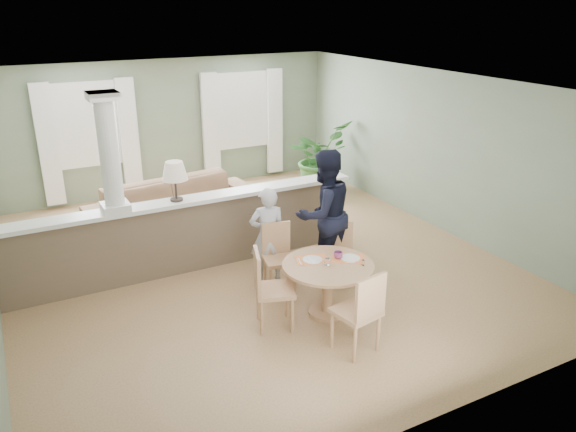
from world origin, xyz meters
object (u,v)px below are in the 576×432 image
sofa (177,208)px  child_person (268,236)px  chair_far_boy (278,254)px  chair_far_man (341,250)px  man_person (324,214)px  dining_table (328,274)px  chair_near (361,309)px  chair_side (268,286)px  houseplant (319,157)px

sofa → child_person: size_ratio=2.10×
chair_far_boy → child_person: (-0.04, 0.24, 0.19)m
chair_far_man → man_person: man_person is taller
dining_table → chair_far_man: chair_far_man is taller
dining_table → chair_near: size_ratio=1.13×
chair_near → chair_side: size_ratio=1.00×
houseplant → man_person: size_ratio=0.77×
child_person → man_person: bearing=-176.8°
sofa → man_person: (1.39, -2.54, 0.51)m
child_person → chair_near: bearing=109.0°
sofa → chair_side: chair_side is taller
sofa → child_person: bearing=-82.9°
chair_near → man_person: (0.66, 1.91, 0.38)m
chair_near → chair_far_man: bearing=-126.1°
chair_far_boy → child_person: child_person is taller
chair_far_man → chair_near: size_ratio=0.85×
chair_far_man → chair_side: bearing=-137.9°
chair_far_boy → chair_side: 1.02m
chair_far_boy → chair_side: bearing=-111.5°
sofa → child_person: 2.46m
dining_table → chair_far_boy: size_ratio=1.24×
dining_table → chair_side: (-0.81, 0.07, 0.00)m
chair_side → sofa: bearing=19.8°
child_person → houseplant: bearing=-115.7°
dining_table → chair_near: chair_near is taller
dining_table → child_person: size_ratio=0.82×
man_person → chair_far_boy: bearing=-1.4°
chair_far_man → chair_side: (-1.44, -0.61, 0.08)m
chair_far_boy → chair_far_man: (0.88, -0.25, -0.04)m
sofa → chair_far_man: bearing=-68.9°
dining_table → chair_far_boy: (-0.24, 0.92, -0.04)m
chair_side → chair_far_man: bearing=-48.4°
sofa → chair_near: size_ratio=2.90×
chair_near → chair_side: 1.19m
houseplant → chair_side: bearing=-127.3°
child_person → man_person: man_person is taller
child_person → chair_side: bearing=79.1°
houseplant → chair_side: (-3.27, -4.30, -0.16)m
sofa → chair_far_man: size_ratio=3.43×
sofa → chair_near: (0.73, -4.45, 0.13)m
child_person → sofa: bearing=-61.4°
chair_side → man_person: size_ratio=0.54×
chair_far_man → chair_near: 1.77m
chair_near → child_person: 2.08m
dining_table → chair_near: 0.93m
sofa → houseplant: 3.45m
chair_far_man → child_person: size_ratio=0.61×
dining_table → chair_far_boy: 0.95m
chair_far_boy → chair_side: size_ratio=0.92×
houseplant → chair_far_boy: bearing=-128.1°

